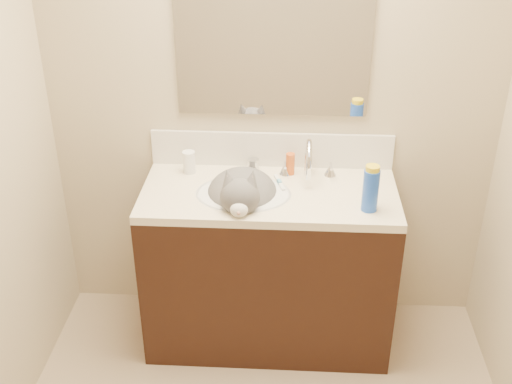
# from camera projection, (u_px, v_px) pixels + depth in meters

# --- Properties ---
(room_shell) EXTENTS (2.24, 2.54, 2.52)m
(room_shell) POSITION_uv_depth(u_px,v_px,m) (258.00, 163.00, 1.84)
(room_shell) COLOR tan
(room_shell) RESTS_ON ground
(vanity_cabinet) EXTENTS (1.20, 0.55, 0.82)m
(vanity_cabinet) POSITION_uv_depth(u_px,v_px,m) (268.00, 269.00, 3.22)
(vanity_cabinet) COLOR black
(vanity_cabinet) RESTS_ON ground
(counter_slab) EXTENTS (1.20, 0.55, 0.04)m
(counter_slab) POSITION_uv_depth(u_px,v_px,m) (269.00, 195.00, 3.01)
(counter_slab) COLOR beige
(counter_slab) RESTS_ON vanity_cabinet
(basin) EXTENTS (0.45, 0.36, 0.14)m
(basin) POSITION_uv_depth(u_px,v_px,m) (244.00, 206.00, 3.01)
(basin) COLOR white
(basin) RESTS_ON vanity_cabinet
(faucet) EXTENTS (0.28, 0.20, 0.21)m
(faucet) POSITION_uv_depth(u_px,v_px,m) (308.00, 162.00, 3.07)
(faucet) COLOR silver
(faucet) RESTS_ON counter_slab
(cat) EXTENTS (0.39, 0.48, 0.35)m
(cat) POSITION_uv_depth(u_px,v_px,m) (242.00, 196.00, 2.98)
(cat) COLOR #4E4C4E
(cat) RESTS_ON basin
(backsplash) EXTENTS (1.20, 0.02, 0.18)m
(backsplash) POSITION_uv_depth(u_px,v_px,m) (272.00, 150.00, 3.18)
(backsplash) COLOR silver
(backsplash) RESTS_ON counter_slab
(mirror) EXTENTS (0.90, 0.02, 0.80)m
(mirror) POSITION_uv_depth(u_px,v_px,m) (273.00, 31.00, 2.90)
(mirror) COLOR white
(mirror) RESTS_ON room_shell
(pill_bottle) EXTENTS (0.08, 0.08, 0.11)m
(pill_bottle) POSITION_uv_depth(u_px,v_px,m) (189.00, 162.00, 3.14)
(pill_bottle) COLOR white
(pill_bottle) RESTS_ON counter_slab
(pill_label) EXTENTS (0.08, 0.08, 0.04)m
(pill_label) POSITION_uv_depth(u_px,v_px,m) (189.00, 164.00, 3.14)
(pill_label) COLOR orange
(pill_label) RESTS_ON pill_bottle
(silver_jar) EXTENTS (0.06, 0.06, 0.06)m
(silver_jar) POSITION_uv_depth(u_px,v_px,m) (253.00, 165.00, 3.16)
(silver_jar) COLOR #B7B7BC
(silver_jar) RESTS_ON counter_slab
(amber_bottle) EXTENTS (0.05, 0.05, 0.11)m
(amber_bottle) POSITION_uv_depth(u_px,v_px,m) (290.00, 164.00, 3.12)
(amber_bottle) COLOR #C04E16
(amber_bottle) RESTS_ON counter_slab
(toothbrush) EXTENTS (0.06, 0.15, 0.01)m
(toothbrush) POSITION_uv_depth(u_px,v_px,m) (279.00, 182.00, 3.06)
(toothbrush) COLOR white
(toothbrush) RESTS_ON counter_slab
(toothbrush_head) EXTENTS (0.03, 0.04, 0.02)m
(toothbrush_head) POSITION_uv_depth(u_px,v_px,m) (279.00, 182.00, 3.06)
(toothbrush_head) COLOR #5DA1C7
(toothbrush_head) RESTS_ON counter_slab
(spray_can) EXTENTS (0.08, 0.08, 0.19)m
(spray_can) POSITION_uv_depth(u_px,v_px,m) (370.00, 190.00, 2.80)
(spray_can) COLOR blue
(spray_can) RESTS_ON counter_slab
(spray_cap) EXTENTS (0.07, 0.07, 0.04)m
(spray_cap) POSITION_uv_depth(u_px,v_px,m) (373.00, 170.00, 2.75)
(spray_cap) COLOR gold
(spray_cap) RESTS_ON spray_can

